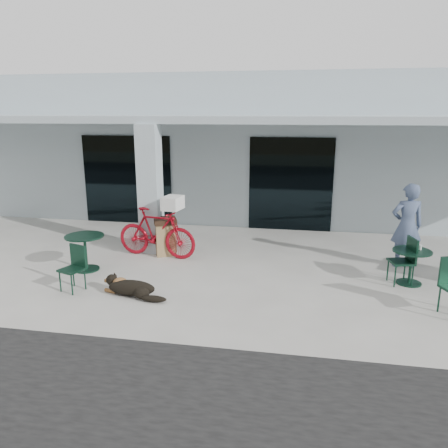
% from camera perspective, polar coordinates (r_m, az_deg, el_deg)
% --- Properties ---
extents(ground, '(80.00, 80.00, 0.00)m').
position_cam_1_polar(ground, '(8.66, -4.83, -8.69)').
color(ground, beige).
rests_on(ground, ground).
extents(building, '(22.00, 7.00, 4.50)m').
position_cam_1_polar(building, '(16.36, 2.78, 10.43)').
color(building, '#A4B2B9').
rests_on(building, ground).
extents(storefront_glass_left, '(2.80, 0.06, 2.70)m').
position_cam_1_polar(storefront_glass_left, '(13.88, -12.51, 5.64)').
color(storefront_glass_left, black).
rests_on(storefront_glass_left, ground).
extents(storefront_glass_right, '(2.40, 0.06, 2.70)m').
position_cam_1_polar(storefront_glass_right, '(12.83, 8.69, 5.12)').
color(storefront_glass_right, black).
rests_on(storefront_glass_right, ground).
extents(column, '(0.50, 0.50, 3.12)m').
position_cam_1_polar(column, '(10.77, -9.60, 4.44)').
color(column, '#A4B2B9').
rests_on(column, ground).
extents(overhang, '(22.00, 2.80, 0.18)m').
position_cam_1_polar(overhang, '(11.48, -0.44, 13.53)').
color(overhang, '#A4B2B9').
rests_on(overhang, column).
extents(bicycle, '(2.06, 0.85, 1.20)m').
position_cam_1_polar(bicycle, '(10.53, -8.82, -1.12)').
color(bicycle, '#A10D1B').
rests_on(bicycle, ground).
extents(laundry_basket, '(0.45, 0.57, 0.31)m').
position_cam_1_polar(laundry_basket, '(10.16, -6.72, 2.76)').
color(laundry_basket, white).
rests_on(laundry_basket, bicycle).
extents(dog, '(1.11, 0.63, 0.35)m').
position_cam_1_polar(dog, '(8.53, -11.98, -8.05)').
color(dog, black).
rests_on(dog, ground).
extents(cup_near_dog, '(0.10, 0.10, 0.10)m').
position_cam_1_polar(cup_near_dog, '(8.56, -11.58, -8.86)').
color(cup_near_dog, white).
rests_on(cup_near_dog, ground).
extents(cafe_table_near, '(0.85, 0.85, 0.79)m').
position_cam_1_polar(cafe_table_near, '(10.07, -17.62, -3.60)').
color(cafe_table_near, '#123425').
rests_on(cafe_table_near, ground).
extents(cafe_chair_near, '(0.53, 0.55, 0.89)m').
position_cam_1_polar(cafe_chair_near, '(8.98, -19.28, -5.57)').
color(cafe_chair_near, '#123425').
rests_on(cafe_chair_near, ground).
extents(cafe_table_far, '(0.83, 0.83, 0.71)m').
position_cam_1_polar(cafe_table_far, '(9.62, 23.18, -5.20)').
color(cafe_table_far, '#123425').
rests_on(cafe_table_far, ground).
extents(cafe_chair_far_b, '(0.56, 0.53, 0.97)m').
position_cam_1_polar(cafe_chair_far_b, '(9.50, 22.13, -4.51)').
color(cafe_chair_far_b, '#123425').
rests_on(cafe_chair_far_b, ground).
extents(person, '(0.75, 0.55, 1.90)m').
position_cam_1_polar(person, '(10.44, 22.77, -0.23)').
color(person, '#475677').
rests_on(person, ground).
extents(cup_on_table, '(0.08, 0.08, 0.10)m').
position_cam_1_polar(cup_on_table, '(9.62, 24.23, -2.78)').
color(cup_on_table, white).
rests_on(cup_on_table, cafe_table_far).
extents(trash_receptacle, '(0.70, 0.70, 0.90)m').
position_cam_1_polar(trash_receptacle, '(10.72, -7.64, -1.62)').
color(trash_receptacle, olive).
rests_on(trash_receptacle, ground).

